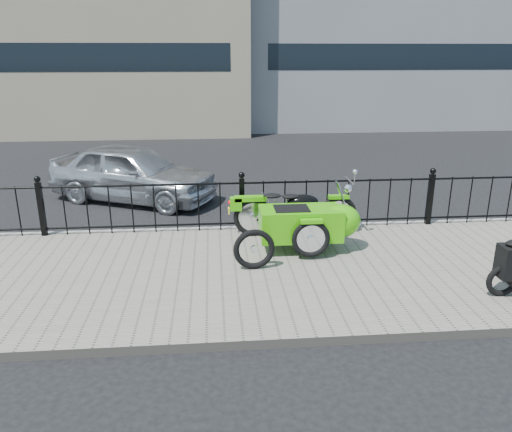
{
  "coord_description": "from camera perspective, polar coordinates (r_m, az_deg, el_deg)",
  "views": [
    {
      "loc": [
        -0.5,
        -7.27,
        3.22
      ],
      "look_at": [
        0.13,
        -0.1,
        0.83
      ],
      "focal_mm": 35.0,
      "sensor_mm": 36.0,
      "label": 1
    }
  ],
  "objects": [
    {
      "name": "curb",
      "position": [
        9.28,
        -1.64,
        -1.58
      ],
      "size": [
        30.0,
        0.1,
        0.12
      ],
      "primitive_type": "cube",
      "color": "gray",
      "rests_on": "ground"
    },
    {
      "name": "sedan_car",
      "position": [
        11.47,
        -13.9,
        4.83
      ],
      "size": [
        4.06,
        2.97,
        1.29
      ],
      "primitive_type": "imported",
      "rotation": [
        0.0,
        0.0,
        1.13
      ],
      "color": "silver",
      "rests_on": "ground"
    },
    {
      "name": "motorcycle_sidecar",
      "position": [
        8.2,
        6.15,
        -0.44
      ],
      "size": [
        2.28,
        1.48,
        0.98
      ],
      "color": "black",
      "rests_on": "sidewalk"
    },
    {
      "name": "spare_tire",
      "position": [
        7.38,
        -0.22,
        -3.82
      ],
      "size": [
        0.63,
        0.14,
        0.63
      ],
      "primitive_type": "torus",
      "rotation": [
        1.57,
        0.0,
        0.08
      ],
      "color": "black",
      "rests_on": "sidewalk"
    },
    {
      "name": "ground",
      "position": [
        7.96,
        -1.01,
        -5.5
      ],
      "size": [
        120.0,
        120.0,
        0.0
      ],
      "primitive_type": "plane",
      "color": "black",
      "rests_on": "ground"
    },
    {
      "name": "sidewalk",
      "position": [
        7.48,
        -0.74,
        -6.62
      ],
      "size": [
        30.0,
        3.8,
        0.12
      ],
      "primitive_type": "cube",
      "color": "slate",
      "rests_on": "ground"
    },
    {
      "name": "iron_fence",
      "position": [
        8.98,
        -1.62,
        1.29
      ],
      "size": [
        14.11,
        0.11,
        1.08
      ],
      "color": "black",
      "rests_on": "sidewalk"
    }
  ]
}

